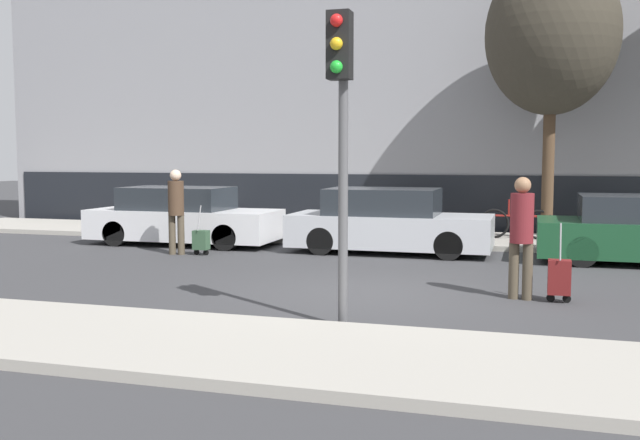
# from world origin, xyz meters

# --- Properties ---
(ground_plane) EXTENTS (80.00, 80.00, 0.00)m
(ground_plane) POSITION_xyz_m (0.00, 0.00, 0.00)
(ground_plane) COLOR #38383A
(sidewalk_near) EXTENTS (28.00, 2.50, 0.12)m
(sidewalk_near) POSITION_xyz_m (0.00, -3.75, 0.06)
(sidewalk_near) COLOR #A39E93
(sidewalk_near) RESTS_ON ground_plane
(sidewalk_far) EXTENTS (28.00, 3.00, 0.12)m
(sidewalk_far) POSITION_xyz_m (0.00, 7.00, 0.06)
(sidewalk_far) COLOR #A39E93
(sidewalk_far) RESTS_ON ground_plane
(building_facade) EXTENTS (28.00, 2.46, 11.47)m
(building_facade) POSITION_xyz_m (0.00, 10.40, 5.72)
(building_facade) COLOR gray
(building_facade) RESTS_ON ground_plane
(parked_car_0) EXTENTS (4.54, 1.75, 1.38)m
(parked_car_0) POSITION_xyz_m (-5.58, 4.69, 0.65)
(parked_car_0) COLOR silver
(parked_car_0) RESTS_ON ground_plane
(parked_car_1) EXTENTS (4.39, 1.81, 1.41)m
(parked_car_1) POSITION_xyz_m (-0.55, 4.66, 0.66)
(parked_car_1) COLOR #B7BABF
(parked_car_1) RESTS_ON ground_plane
(pedestrian_left) EXTENTS (0.35, 0.34, 1.83)m
(pedestrian_left) POSITION_xyz_m (-4.87, 3.04, 1.05)
(pedestrian_left) COLOR #4C4233
(pedestrian_left) RESTS_ON ground_plane
(trolley_left) EXTENTS (0.34, 0.29, 1.07)m
(trolley_left) POSITION_xyz_m (-4.33, 3.11, 0.32)
(trolley_left) COLOR #335138
(trolley_left) RESTS_ON ground_plane
(pedestrian_right) EXTENTS (0.35, 0.34, 1.82)m
(pedestrian_right) POSITION_xyz_m (2.33, 0.14, 1.04)
(pedestrian_right) COLOR #4C4233
(pedestrian_right) RESTS_ON ground_plane
(trolley_right) EXTENTS (0.34, 0.29, 1.16)m
(trolley_right) POSITION_xyz_m (2.88, 0.07, 0.37)
(trolley_right) COLOR maroon
(trolley_right) RESTS_ON ground_plane
(traffic_light) EXTENTS (0.28, 0.47, 3.84)m
(traffic_light) POSITION_xyz_m (0.23, -2.36, 2.73)
(traffic_light) COLOR #515154
(traffic_light) RESTS_ON ground_plane
(parked_bicycle) EXTENTS (1.77, 0.06, 0.96)m
(parked_bicycle) POSITION_xyz_m (2.13, 7.09, 0.49)
(parked_bicycle) COLOR black
(parked_bicycle) RESTS_ON sidewalk_far
(bare_tree_near_crossing) EXTENTS (3.10, 3.10, 6.76)m
(bare_tree_near_crossing) POSITION_xyz_m (2.83, 7.18, 4.96)
(bare_tree_near_crossing) COLOR #4C3826
(bare_tree_near_crossing) RESTS_ON sidewalk_far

